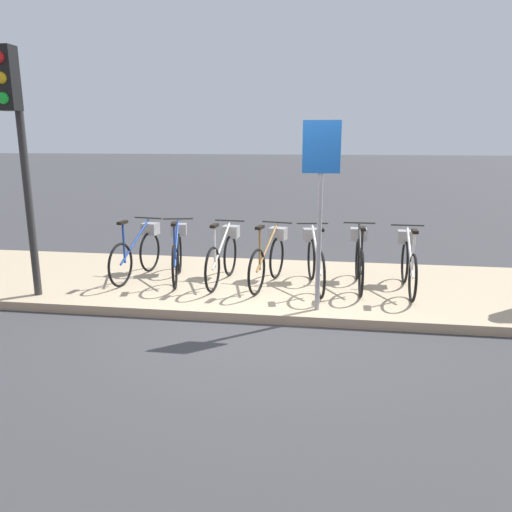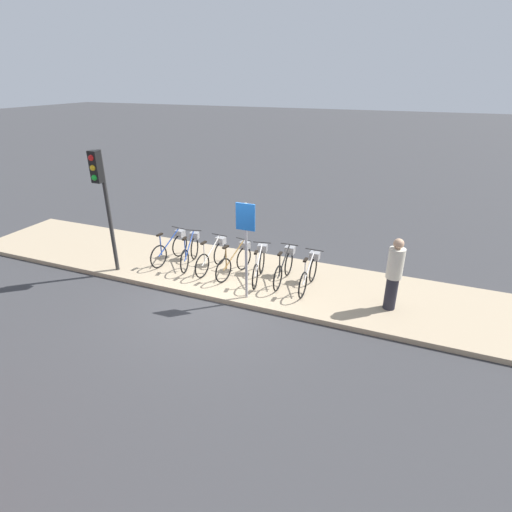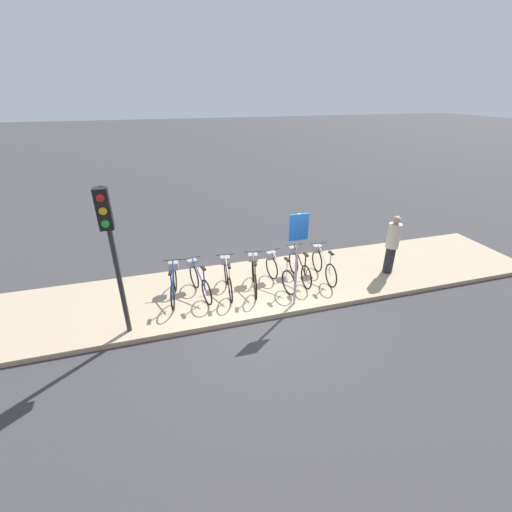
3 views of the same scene
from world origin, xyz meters
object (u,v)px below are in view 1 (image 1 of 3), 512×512
parked_bicycle_1 (177,251)px  parked_bicycle_2 (224,254)px  parked_bicycle_6 (408,261)px  traffic_light (15,122)px  parked_bicycle_5 (359,257)px  parked_bicycle_3 (269,256)px  sign_post (321,184)px  parked_bicycle_0 (139,250)px  parked_bicycle_4 (315,258)px

parked_bicycle_1 → parked_bicycle_2: 0.73m
parked_bicycle_6 → traffic_light: traffic_light is taller
parked_bicycle_2 → traffic_light: (-2.38, -1.11, 1.86)m
parked_bicycle_2 → parked_bicycle_5: bearing=2.2°
parked_bicycle_2 → parked_bicycle_3: size_ratio=1.02×
parked_bicycle_6 → parked_bicycle_5: bearing=171.1°
parked_bicycle_6 → sign_post: size_ratio=0.66×
parked_bicycle_1 → parked_bicycle_3: same height
parked_bicycle_1 → parked_bicycle_3: (1.41, -0.10, 0.00)m
parked_bicycle_0 → parked_bicycle_5: (3.29, 0.02, 0.00)m
parked_bicycle_0 → parked_bicycle_6: bearing=-1.3°
parked_bicycle_0 → sign_post: (2.73, -1.11, 1.13)m
parked_bicycle_1 → parked_bicycle_6: (3.35, -0.09, 0.00)m
parked_bicycle_1 → parked_bicycle_4: (2.06, -0.12, 0.00)m
parked_bicycle_1 → parked_bicycle_5: same height
parked_bicycle_2 → parked_bicycle_4: 1.34m
parked_bicycle_0 → sign_post: bearing=-22.2°
parked_bicycle_1 → traffic_light: bearing=-144.8°
traffic_light → sign_post: traffic_light is taller
parked_bicycle_5 → traffic_light: 4.87m
parked_bicycle_0 → parked_bicycle_1: (0.61, -0.00, 0.00)m
parked_bicycle_1 → parked_bicycle_3: bearing=-4.1°
parked_bicycle_1 → parked_bicycle_2: (0.72, -0.06, 0.00)m
parked_bicycle_4 → sign_post: 1.51m
parked_bicycle_3 → traffic_light: 3.74m
parked_bicycle_3 → traffic_light: (-3.06, -1.07, 1.86)m
parked_bicycle_3 → sign_post: bearing=-54.6°
parked_bicycle_4 → traffic_light: (-3.71, -1.05, 1.86)m
parked_bicycle_2 → sign_post: 2.09m
parked_bicycle_3 → parked_bicycle_4: size_ratio=1.00×
parked_bicycle_5 → parked_bicycle_6: (0.66, -0.10, 0.00)m
parked_bicycle_3 → parked_bicycle_4: same height
parked_bicycle_4 → parked_bicycle_5: size_ratio=0.99×
parked_bicycle_1 → parked_bicycle_5: (2.68, 0.02, 0.00)m
parked_bicycle_0 → parked_bicycle_5: same height
parked_bicycle_3 → parked_bicycle_5: size_ratio=0.98×
parked_bicycle_4 → sign_post: bearing=-86.1°
parked_bicycle_2 → parked_bicycle_5: size_ratio=1.00×
parked_bicycle_4 → parked_bicycle_3: bearing=178.4°
parked_bicycle_5 → parked_bicycle_1: bearing=-179.6°
parked_bicycle_3 → parked_bicycle_4: (0.65, -0.02, 0.00)m
parked_bicycle_0 → parked_bicycle_5: size_ratio=0.99×
parked_bicycle_1 → parked_bicycle_6: bearing=-1.5°
parked_bicycle_3 → traffic_light: size_ratio=0.47×
parked_bicycle_3 → parked_bicycle_6: same height
parked_bicycle_6 → sign_post: 1.96m
parked_bicycle_2 → traffic_light: traffic_light is taller
parked_bicycle_3 → traffic_light: traffic_light is taller
parked_bicycle_4 → parked_bicycle_6: same height
parked_bicycle_0 → traffic_light: size_ratio=0.48×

